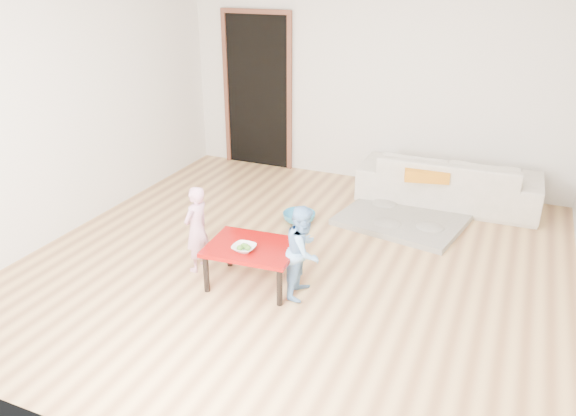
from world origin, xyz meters
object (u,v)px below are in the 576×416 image
Objects in this scene: child_pink at (197,229)px; basin at (299,217)px; red_table at (253,265)px; child_blue at (304,251)px; bowl at (244,248)px; sofa at (449,180)px.

basin is (0.48, 1.33, -0.36)m from child_pink.
basin is at bearing 94.92° from red_table.
child_blue is (0.47, 0.04, 0.22)m from red_table.
red_table is 3.89× the size of bowl.
bowl reaches higher than basin.
red_table is at bearing 93.14° from child_pink.
bowl is at bearing -86.30° from basin.
bowl is (-0.02, -0.11, 0.22)m from red_table.
bowl is at bearing 62.47° from sofa.
child_pink reaches higher than child_blue.
sofa is 1.87m from basin.
sofa reaches higher than basin.
sofa is 2.50× the size of child_pink.
bowl is 0.24× the size of child_pink.
child_pink reaches higher than sofa.
basin is at bearing 20.24° from child_blue.
child_pink is (-1.89, -2.53, 0.11)m from sofa.
sofa is 2.51× the size of child_blue.
red_table is 2.15× the size of basin.
bowl is 0.24× the size of child_blue.
child_blue is (0.49, 0.15, -0.00)m from bowl.
child_pink is at bearing 175.34° from red_table.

